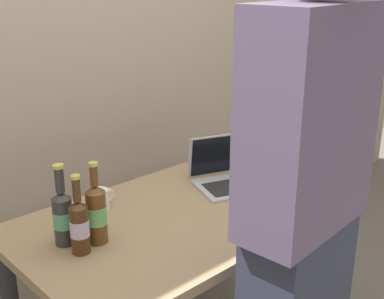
{
  "coord_description": "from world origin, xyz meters",
  "views": [
    {
      "loc": [
        -1.19,
        -1.34,
        1.64
      ],
      "look_at": [
        0.06,
        0.0,
        0.99
      ],
      "focal_mm": 47.25,
      "sensor_mm": 36.0,
      "label": 1
    }
  ],
  "objects_px": {
    "beer_bottle_brown": "(79,225)",
    "person_figure": "(302,219)",
    "beer_bottle_amber": "(63,215)",
    "laptop": "(231,174)",
    "beer_bottle_dark": "(96,212)",
    "coffee_mug": "(100,199)"
  },
  "relations": [
    {
      "from": "beer_bottle_brown",
      "to": "coffee_mug",
      "type": "distance_m",
      "value": 0.34
    },
    {
      "from": "beer_bottle_dark",
      "to": "coffee_mug",
      "type": "distance_m",
      "value": 0.28
    },
    {
      "from": "laptop",
      "to": "beer_bottle_dark",
      "type": "xyz_separation_m",
      "value": [
        -0.73,
        -0.04,
        0.07
      ]
    },
    {
      "from": "beer_bottle_dark",
      "to": "beer_bottle_brown",
      "type": "bearing_deg",
      "value": -165.52
    },
    {
      "from": "laptop",
      "to": "beer_bottle_amber",
      "type": "relative_size",
      "value": 1.4
    },
    {
      "from": "laptop",
      "to": "person_figure",
      "type": "xyz_separation_m",
      "value": [
        -0.4,
        -0.65,
        0.16
      ]
    },
    {
      "from": "laptop",
      "to": "coffee_mug",
      "type": "distance_m",
      "value": 0.6
    },
    {
      "from": "laptop",
      "to": "coffee_mug",
      "type": "relative_size",
      "value": 3.86
    },
    {
      "from": "beer_bottle_dark",
      "to": "coffee_mug",
      "type": "relative_size",
      "value": 2.79
    },
    {
      "from": "beer_bottle_brown",
      "to": "laptop",
      "type": "bearing_deg",
      "value": 4.14
    },
    {
      "from": "beer_bottle_brown",
      "to": "person_figure",
      "type": "relative_size",
      "value": 0.15
    },
    {
      "from": "beer_bottle_brown",
      "to": "beer_bottle_amber",
      "type": "bearing_deg",
      "value": 96.79
    },
    {
      "from": "beer_bottle_amber",
      "to": "person_figure",
      "type": "xyz_separation_m",
      "value": [
        0.42,
        -0.68,
        0.1
      ]
    },
    {
      "from": "coffee_mug",
      "to": "beer_bottle_amber",
      "type": "bearing_deg",
      "value": -148.4
    },
    {
      "from": "person_figure",
      "to": "coffee_mug",
      "type": "distance_m",
      "value": 0.86
    },
    {
      "from": "beer_bottle_amber",
      "to": "beer_bottle_brown",
      "type": "distance_m",
      "value": 0.09
    },
    {
      "from": "beer_bottle_dark",
      "to": "laptop",
      "type": "bearing_deg",
      "value": 2.96
    },
    {
      "from": "beer_bottle_amber",
      "to": "person_figure",
      "type": "height_order",
      "value": "person_figure"
    },
    {
      "from": "beer_bottle_brown",
      "to": "person_figure",
      "type": "distance_m",
      "value": 0.73
    },
    {
      "from": "person_figure",
      "to": "beer_bottle_amber",
      "type": "bearing_deg",
      "value": 121.84
    },
    {
      "from": "laptop",
      "to": "beer_bottle_dark",
      "type": "relative_size",
      "value": 1.38
    },
    {
      "from": "laptop",
      "to": "coffee_mug",
      "type": "height_order",
      "value": "laptop"
    }
  ]
}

